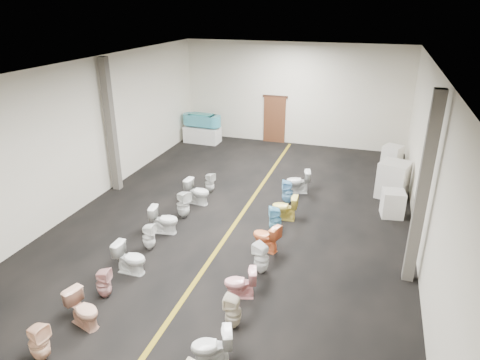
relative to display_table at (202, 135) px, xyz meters
The scene contains 34 objects.
floor 7.94m from the display_table, 60.04° to the right, with size 16.00×16.00×0.00m, color black.
ceiling 8.95m from the display_table, 60.04° to the right, with size 16.00×16.00×0.00m, color black.
wall_back 4.53m from the display_table, 15.92° to the left, with size 10.00×10.00×0.00m, color beige.
wall_left 7.20m from the display_table, 98.61° to the right, with size 16.00×16.00×0.00m, color beige.
wall_right 11.45m from the display_table, 37.48° to the right, with size 16.00×16.00×0.00m, color beige.
aisle_stripe 7.94m from the display_table, 60.04° to the right, with size 0.12×15.60×0.01m, color olive.
back_door 3.41m from the display_table, 18.70° to the left, with size 1.00×0.10×2.10m, color #562D19.
door_frame 3.78m from the display_table, 18.86° to the left, with size 1.15×0.08×0.10m, color #331C11.
column_left 6.22m from the display_table, 97.66° to the right, with size 0.25×0.25×4.50m, color #59544C.
column_right 12.23m from the display_table, 43.86° to the right, with size 0.25×0.25×4.50m, color #59544C.
display_table is the anchor object (origin of this frame).
bathtub 0.71m from the display_table, behind, with size 1.86×0.75×0.55m.
appliance_crate_a 9.80m from the display_table, 31.43° to the right, with size 0.63×0.63×0.82m, color silver.
appliance_crate_b 9.13m from the display_table, 23.62° to the right, with size 0.89×0.89×1.23m, color silver.
appliance_crate_c 8.77m from the display_table, 17.57° to the right, with size 0.66×0.66×0.75m, color silver.
appliance_crate_d 8.41m from the display_table, ahead, with size 0.64×0.64×0.92m, color silver.
toilet_left_1 13.26m from the display_table, 80.41° to the right, with size 0.35×0.36×0.79m, color #FFC6A1.
toilet_left_2 12.30m from the display_table, 78.70° to the right, with size 0.43×0.75×0.77m, color #DBA286.
toilet_left_3 11.40m from the display_table, 78.52° to the right, with size 0.32×0.33×0.71m, color #D49894.
toilet_left_4 10.43m from the display_table, 77.05° to the right, with size 0.44×0.78×0.79m, color white.
toilet_left_5 9.35m from the display_table, 76.21° to the right, with size 0.33×0.34×0.73m, color white.
toilet_left_6 8.45m from the display_table, 74.83° to the right, with size 0.45×0.79×0.80m, color white.
toilet_left_7 7.51m from the display_table, 71.95° to the right, with size 0.38×0.39×0.85m, color white.
toilet_left_8 6.56m from the display_table, 68.89° to the right, with size 0.46×0.81×0.82m, color silver.
toilet_left_9 5.72m from the display_table, 65.03° to the right, with size 0.31×0.32×0.70m, color silver.
toilet_right_1 13.28m from the display_table, 66.84° to the right, with size 0.42×0.74×0.76m, color silver.
toilet_right_2 12.38m from the display_table, 64.71° to the right, with size 0.33×0.34×0.74m, color beige.
toilet_right_3 11.46m from the display_table, 63.38° to the right, with size 0.41×0.71×0.73m, color pink.
toilet_right_4 10.64m from the display_table, 59.91° to the right, with size 0.36×0.36×0.79m, color white.
toilet_right_5 9.68m from the display_table, 57.67° to the right, with size 0.43×0.76×0.77m, color #F27D43.
toilet_right_6 8.86m from the display_table, 54.11° to the right, with size 0.35×0.36×0.78m, color #6BBCE0.
toilet_right_7 8.25m from the display_table, 50.23° to the right, with size 0.44×0.77×0.78m, color #F1DA5A.
toilet_right_8 7.32m from the display_table, 45.51° to the right, with size 0.36×0.36×0.79m, color #76B6E3.
toilet_right_9 6.82m from the display_table, 38.99° to the right, with size 0.46×0.80×0.82m, color silver.
Camera 1 is at (3.55, -10.80, 6.10)m, focal length 32.00 mm.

